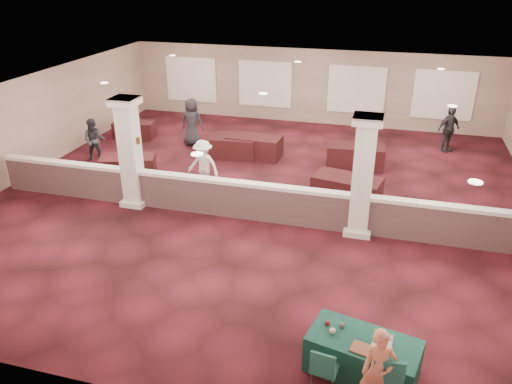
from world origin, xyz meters
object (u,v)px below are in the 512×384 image
(woman, at_px, (379,371))
(attendee_d, at_px, (192,122))
(far_table_front_right, at_px, (347,190))
(conf_chair_main, at_px, (387,375))
(attendee_c, at_px, (449,129))
(far_table_front_center, at_px, (231,147))
(far_table_front_left, at_px, (128,167))
(near_table, at_px, (363,356))
(attendee_a, at_px, (94,140))
(conf_chair_side, at_px, (324,366))
(far_table_back_right, at_px, (356,156))
(far_table_back_left, at_px, (135,129))
(far_table_back_center, at_px, (254,147))
(attendee_b, at_px, (203,165))

(woman, xyz_separation_m, attendee_d, (-7.60, 11.04, 0.17))
(far_table_front_right, bearing_deg, conf_chair_main, -79.24)
(attendee_c, bearing_deg, conf_chair_main, -137.13)
(far_table_front_center, bearing_deg, attendee_c, 19.67)
(far_table_front_left, relative_size, attendee_c, 1.03)
(far_table_front_right, relative_size, attendee_c, 1.15)
(near_table, height_order, far_table_front_right, far_table_front_right)
(attendee_a, height_order, attendee_c, attendee_c)
(attendee_a, bearing_deg, attendee_d, 23.61)
(conf_chair_main, relative_size, far_table_front_right, 0.52)
(attendee_a, bearing_deg, conf_chair_side, -62.03)
(woman, bearing_deg, far_table_back_right, 85.78)
(far_table_back_right, height_order, attendee_a, attendee_a)
(woman, bearing_deg, far_table_front_left, 127.30)
(far_table_back_left, bearing_deg, far_table_front_left, -64.86)
(woman, xyz_separation_m, far_table_back_right, (-1.26, 10.40, -0.36))
(near_table, distance_m, attendee_a, 12.67)
(far_table_front_right, distance_m, attendee_d, 7.28)
(far_table_front_right, xyz_separation_m, far_table_back_center, (-3.66, 2.90, -0.01))
(far_table_back_left, distance_m, attendee_c, 12.25)
(conf_chair_side, distance_m, attendee_c, 13.11)
(woman, xyz_separation_m, attendee_a, (-10.26, 8.47, 0.03))
(far_table_front_left, bearing_deg, woman, -41.55)
(conf_chair_side, xyz_separation_m, far_table_back_left, (-9.37, 11.15, -0.19))
(woman, xyz_separation_m, far_table_back_center, (-4.92, 10.40, -0.36))
(conf_chair_side, bearing_deg, attendee_c, 85.04)
(woman, height_order, attendee_d, attendee_d)
(far_table_front_center, height_order, far_table_back_center, far_table_back_center)
(attendee_a, xyz_separation_m, attendee_c, (12.16, 4.47, 0.07))
(far_table_back_center, bearing_deg, woman, -64.68)
(far_table_front_center, bearing_deg, near_table, -59.93)
(woman, height_order, far_table_back_right, woman)
(conf_chair_main, xyz_separation_m, far_table_back_left, (-10.37, 11.16, -0.27))
(attendee_b, xyz_separation_m, attendee_c, (7.56, 5.74, 0.04))
(far_table_front_center, xyz_separation_m, far_table_back_center, (0.84, 0.20, 0.02))
(conf_chair_main, distance_m, attendee_a, 13.35)
(far_table_front_center, relative_size, far_table_back_left, 1.14)
(far_table_back_left, distance_m, attendee_b, 6.13)
(woman, distance_m, far_table_back_center, 11.51)
(far_table_back_center, relative_size, attendee_a, 1.24)
(far_table_back_right, bearing_deg, near_table, -84.11)
(far_table_front_left, bearing_deg, attendee_d, 76.34)
(woman, bearing_deg, far_table_front_right, 88.42)
(woman, relative_size, far_table_front_left, 0.85)
(conf_chair_main, distance_m, attendee_c, 12.95)
(far_table_back_left, bearing_deg, far_table_front_center, -13.40)
(far_table_front_left, bearing_deg, far_table_front_center, 45.02)
(woman, distance_m, attendee_c, 13.07)
(far_table_front_right, bearing_deg, near_table, -81.63)
(far_table_front_right, bearing_deg, far_table_back_center, 141.57)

